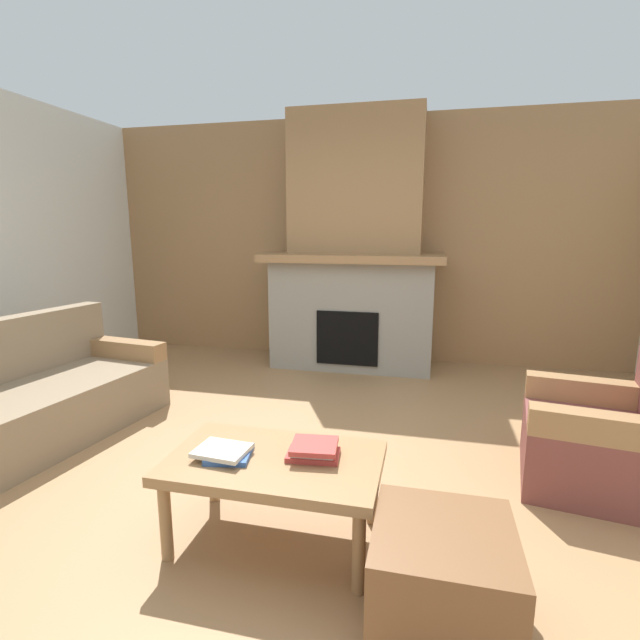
{
  "coord_description": "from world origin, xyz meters",
  "views": [
    {
      "loc": [
        0.79,
        -2.35,
        1.48
      ],
      "look_at": [
        0.0,
        1.0,
        0.81
      ],
      "focal_mm": 26.02,
      "sensor_mm": 36.0,
      "label": 1
    }
  ],
  "objects_px": {
    "fireplace": "(354,260)",
    "couch": "(31,401)",
    "ottoman": "(442,578)",
    "coffee_table": "(275,468)",
    "armchair": "(605,439)"
  },
  "relations": [
    {
      "from": "fireplace",
      "to": "couch",
      "type": "height_order",
      "value": "fireplace"
    },
    {
      "from": "couch",
      "to": "fireplace",
      "type": "bearing_deg",
      "value": 51.31
    },
    {
      "from": "couch",
      "to": "armchair",
      "type": "relative_size",
      "value": 2.17
    },
    {
      "from": "coffee_table",
      "to": "ottoman",
      "type": "xyz_separation_m",
      "value": [
        0.77,
        -0.32,
        -0.18
      ]
    },
    {
      "from": "couch",
      "to": "ottoman",
      "type": "bearing_deg",
      "value": -19.25
    },
    {
      "from": "fireplace",
      "to": "armchair",
      "type": "bearing_deg",
      "value": -49.86
    },
    {
      "from": "ottoman",
      "to": "couch",
      "type": "bearing_deg",
      "value": 160.75
    },
    {
      "from": "coffee_table",
      "to": "ottoman",
      "type": "distance_m",
      "value": 0.85
    },
    {
      "from": "ottoman",
      "to": "coffee_table",
      "type": "bearing_deg",
      "value": 157.1
    },
    {
      "from": "armchair",
      "to": "coffee_table",
      "type": "distance_m",
      "value": 1.93
    },
    {
      "from": "fireplace",
      "to": "ottoman",
      "type": "relative_size",
      "value": 5.19
    },
    {
      "from": "couch",
      "to": "ottoman",
      "type": "distance_m",
      "value": 2.99
    },
    {
      "from": "fireplace",
      "to": "couch",
      "type": "bearing_deg",
      "value": -128.69
    },
    {
      "from": "couch",
      "to": "ottoman",
      "type": "xyz_separation_m",
      "value": [
        2.82,
        -0.98,
        -0.09
      ]
    },
    {
      "from": "coffee_table",
      "to": "ottoman",
      "type": "bearing_deg",
      "value": -22.9
    }
  ]
}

